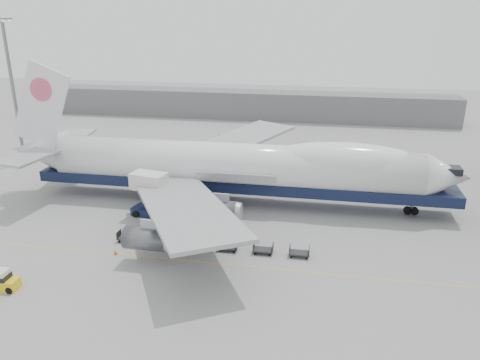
# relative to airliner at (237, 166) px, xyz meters

# --- Properties ---
(ground) EXTENTS (260.00, 260.00, 0.00)m
(ground) POSITION_rel_airliner_xyz_m (-0.64, -12.00, -5.62)
(ground) COLOR gray
(ground) RESTS_ON ground
(apron_line) EXTENTS (60.00, 0.15, 0.01)m
(apron_line) POSITION_rel_airliner_xyz_m (-0.64, -18.00, -5.62)
(apron_line) COLOR gold
(apron_line) RESTS_ON ground
(hangar) EXTENTS (110.00, 8.00, 7.00)m
(hangar) POSITION_rel_airliner_xyz_m (-10.64, 58.00, -2.12)
(hangar) COLOR slate
(hangar) RESTS_ON ground
(floodlight_mast) EXTENTS (2.40, 2.40, 25.43)m
(floodlight_mast) POSITION_rel_airliner_xyz_m (-42.64, 12.00, 8.64)
(floodlight_mast) COLOR slate
(floodlight_mast) RESTS_ON ground
(airliner) EXTENTS (67.00, 55.30, 19.98)m
(airliner) POSITION_rel_airliner_xyz_m (0.00, 0.00, 0.00)
(airliner) COLOR white
(airliner) RESTS_ON ground
(catering_truck) EXTENTS (5.44, 4.20, 6.11)m
(catering_truck) POSITION_rel_airliner_xyz_m (-10.83, -6.77, -2.18)
(catering_truck) COLOR #162043
(catering_truck) RESTS_ON ground
(baggage_tug) EXTENTS (2.89, 1.63, 2.09)m
(baggage_tug) POSITION_rel_airliner_xyz_m (-19.00, -26.76, -4.70)
(baggage_tug) COLOR yellow
(baggage_tug) RESTS_ON ground
(traffic_cone) EXTENTS (0.41, 0.41, 0.60)m
(traffic_cone) POSITION_rel_airliner_xyz_m (-10.92, -18.05, -5.34)
(traffic_cone) COLOR #DD5A0B
(traffic_cone) RESTS_ON ground
(dolly_0) EXTENTS (2.30, 1.35, 1.30)m
(dolly_0) POSITION_rel_airliner_xyz_m (-10.85, -14.70, -5.09)
(dolly_0) COLOR #2D2D30
(dolly_0) RESTS_ON ground
(dolly_1) EXTENTS (2.30, 1.35, 1.30)m
(dolly_1) POSITION_rel_airliner_xyz_m (-6.69, -14.70, -5.09)
(dolly_1) COLOR #2D2D30
(dolly_1) RESTS_ON ground
(dolly_2) EXTENTS (2.30, 1.35, 1.30)m
(dolly_2) POSITION_rel_airliner_xyz_m (-2.53, -14.70, -5.09)
(dolly_2) COLOR #2D2D30
(dolly_2) RESTS_ON ground
(dolly_3) EXTENTS (2.30, 1.35, 1.30)m
(dolly_3) POSITION_rel_airliner_xyz_m (1.63, -14.70, -5.09)
(dolly_3) COLOR #2D2D30
(dolly_3) RESTS_ON ground
(dolly_4) EXTENTS (2.30, 1.35, 1.30)m
(dolly_4) POSITION_rel_airliner_xyz_m (5.79, -14.70, -5.09)
(dolly_4) COLOR #2D2D30
(dolly_4) RESTS_ON ground
(dolly_5) EXTENTS (2.30, 1.35, 1.30)m
(dolly_5) POSITION_rel_airliner_xyz_m (9.95, -14.70, -5.09)
(dolly_5) COLOR #2D2D30
(dolly_5) RESTS_ON ground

